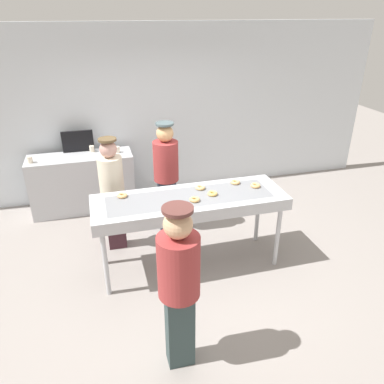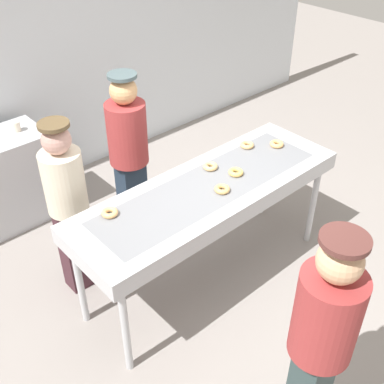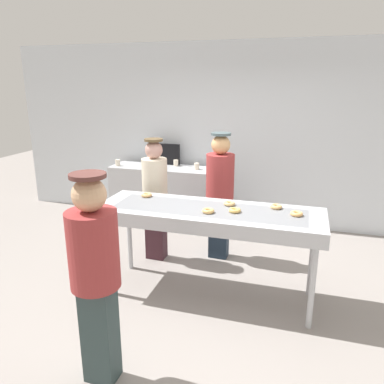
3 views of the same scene
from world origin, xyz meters
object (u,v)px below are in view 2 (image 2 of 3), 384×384
at_px(glazed_donut_2, 247,145).
at_px(customer_waiting, 322,333).
at_px(glazed_donut_3, 110,213).
at_px(paper_cup_1, 16,126).
at_px(glazed_donut_0, 210,166).
at_px(glazed_donut_5, 222,189).
at_px(fryer_conveyor, 209,194).
at_px(glazed_donut_4, 236,172).
at_px(worker_baker, 128,148).
at_px(worker_assistant, 68,203).
at_px(glazed_donut_1, 277,144).

distance_m(glazed_donut_2, customer_waiting, 1.97).
xyz_separation_m(glazed_donut_3, paper_cup_1, (0.10, 1.70, -0.02)).
bearing_deg(glazed_donut_0, glazed_donut_5, -117.85).
distance_m(fryer_conveyor, glazed_donut_3, 0.81).
height_order(glazed_donut_4, customer_waiting, customer_waiting).
relative_size(glazed_donut_3, paper_cup_1, 1.22).
relative_size(worker_baker, paper_cup_1, 16.48).
relative_size(glazed_donut_0, glazed_donut_4, 1.00).
height_order(worker_assistant, paper_cup_1, worker_assistant).
xyz_separation_m(glazed_donut_1, customer_waiting, (-1.34, -1.45, -0.05)).
relative_size(fryer_conveyor, glazed_donut_1, 19.18).
bearing_deg(glazed_donut_2, glazed_donut_5, -152.55).
relative_size(glazed_donut_3, customer_waiting, 0.07).
height_order(glazed_donut_0, glazed_donut_1, same).
bearing_deg(worker_baker, glazed_donut_5, 111.10).
bearing_deg(glazed_donut_2, worker_baker, 135.89).
distance_m(glazed_donut_0, worker_assistant, 1.16).
bearing_deg(paper_cup_1, worker_baker, -59.04).
distance_m(glazed_donut_2, worker_assistant, 1.60).
relative_size(worker_assistant, customer_waiting, 0.96).
relative_size(glazed_donut_5, customer_waiting, 0.07).
bearing_deg(worker_baker, glazed_donut_0, 124.35).
bearing_deg(glazed_donut_2, glazed_donut_3, 179.98).
bearing_deg(fryer_conveyor, customer_waiting, -108.62).
bearing_deg(worker_baker, paper_cup_1, -44.36).
distance_m(worker_assistant, customer_waiting, 2.12).
bearing_deg(customer_waiting, worker_assistant, 93.14).
xyz_separation_m(glazed_donut_1, glazed_donut_4, (-0.59, -0.07, 0.00)).
xyz_separation_m(glazed_donut_1, worker_assistant, (-1.73, 0.62, -0.12)).
xyz_separation_m(glazed_donut_0, glazed_donut_5, (-0.15, -0.29, 0.00)).
relative_size(fryer_conveyor, worker_assistant, 1.48).
bearing_deg(glazed_donut_5, fryer_conveyor, 103.14).
height_order(fryer_conveyor, paper_cup_1, paper_cup_1).
relative_size(glazed_donut_0, paper_cup_1, 1.22).
bearing_deg(glazed_donut_2, glazed_donut_0, -175.67).
bearing_deg(paper_cup_1, glazed_donut_3, -93.25).
bearing_deg(paper_cup_1, glazed_donut_5, -70.88).
xyz_separation_m(worker_assistant, customer_waiting, (0.39, -2.08, 0.07)).
height_order(customer_waiting, paper_cup_1, customer_waiting).
relative_size(glazed_donut_0, worker_baker, 0.07).
xyz_separation_m(customer_waiting, paper_cup_1, (-0.20, 3.32, 0.03)).
height_order(glazed_donut_4, paper_cup_1, paper_cup_1).
relative_size(glazed_donut_2, worker_baker, 0.07).
xyz_separation_m(worker_baker, worker_assistant, (-0.77, -0.26, -0.07)).
distance_m(worker_assistant, paper_cup_1, 1.26).
distance_m(glazed_donut_1, glazed_donut_3, 1.65).
bearing_deg(worker_assistant, glazed_donut_3, 99.07).
bearing_deg(glazed_donut_3, worker_assistant, 101.02).
distance_m(glazed_donut_4, worker_baker, 1.03).
bearing_deg(paper_cup_1, customer_waiting, -86.50).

